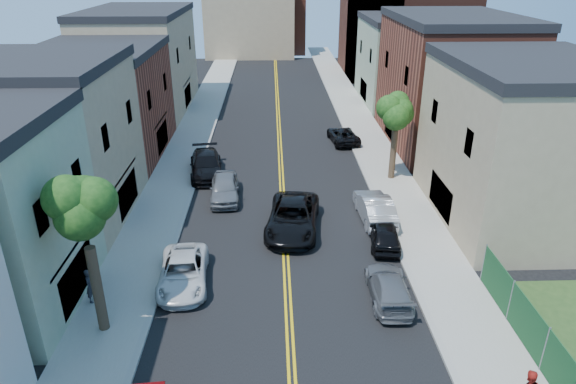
{
  "coord_description": "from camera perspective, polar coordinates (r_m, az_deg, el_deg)",
  "views": [
    {
      "loc": [
        -0.63,
        -3.61,
        14.46
      ],
      "look_at": [
        0.25,
        23.63,
        2.0
      ],
      "focal_mm": 31.78,
      "sensor_mm": 36.0,
      "label": 1
    }
  ],
  "objects": [
    {
      "name": "white_pickup",
      "position": [
        25.45,
        -11.64,
        -8.77
      ],
      "size": [
        2.63,
        5.08,
        1.37
      ],
      "primitive_type": "imported",
      "rotation": [
        0.0,
        0.0,
        0.07
      ],
      "color": "silver",
      "rests_on": "ground"
    },
    {
      "name": "grey_car_left",
      "position": [
        33.73,
        -7.09,
        0.48
      ],
      "size": [
        2.13,
        4.76,
        1.59
      ],
      "primitive_type": "imported",
      "rotation": [
        0.0,
        0.0,
        0.06
      ],
      "color": "slate",
      "rests_on": "ground"
    },
    {
      "name": "bldg_left_tan_far",
      "position": [
        56.09,
        -16.08,
        13.68
      ],
      "size": [
        9.0,
        16.0,
        9.5
      ],
      "primitive_type": "cube",
      "color": "#998466",
      "rests_on": "ground"
    },
    {
      "name": "pedestrian_left",
      "position": [
        25.15,
        -21.22,
        -9.75
      ],
      "size": [
        0.48,
        0.65,
        1.65
      ],
      "primitive_type": "imported",
      "rotation": [
        0.0,
        0.0,
        1.43
      ],
      "color": "#25252C",
      "rests_on": "sidewalk_left"
    },
    {
      "name": "curb_left",
      "position": [
        46.25,
        -8.67,
        6.16
      ],
      "size": [
        0.3,
        100.0,
        0.15
      ],
      "primitive_type": "cube",
      "color": "gray",
      "rests_on": "ground"
    },
    {
      "name": "dark_car_right_far",
      "position": [
        44.5,
        6.19,
        6.34
      ],
      "size": [
        2.66,
        4.84,
        1.29
      ],
      "primitive_type": "imported",
      "rotation": [
        0.0,
        0.0,
        3.26
      ],
      "color": "black",
      "rests_on": "ground"
    },
    {
      "name": "backdrop_left",
      "position": [
        86.09,
        -4.32,
        18.86
      ],
      "size": [
        14.0,
        8.0,
        12.0
      ],
      "primitive_type": "cube",
      "color": "#998466",
      "rests_on": "ground"
    },
    {
      "name": "tree_left_mid",
      "position": [
        20.61,
        -22.28,
        0.17
      ],
      "size": [
        5.2,
        5.2,
        9.29
      ],
      "color": "#3B2D1D",
      "rests_on": "sidewalk_left"
    },
    {
      "name": "church",
      "position": [
        73.04,
        12.22,
        18.38
      ],
      "size": [
        16.2,
        14.2,
        22.6
      ],
      "color": "#4C2319",
      "rests_on": "ground"
    },
    {
      "name": "backdrop_center",
      "position": [
        90.11,
        -1.52,
        18.53
      ],
      "size": [
        10.0,
        8.0,
        10.0
      ],
      "primitive_type": "cube",
      "color": "brown",
      "rests_on": "ground"
    },
    {
      "name": "black_suv_lane",
      "position": [
        29.54,
        0.54,
        -2.85
      ],
      "size": [
        3.61,
        6.47,
        1.71
      ],
      "primitive_type": "imported",
      "rotation": [
        0.0,
        0.0,
        -0.13
      ],
      "color": "black",
      "rests_on": "ground"
    },
    {
      "name": "curb_right",
      "position": [
        46.41,
        6.68,
        6.35
      ],
      "size": [
        0.3,
        100.0,
        0.15
      ],
      "primitive_type": "cube",
      "color": "gray",
      "rests_on": "ground"
    },
    {
      "name": "black_car_left",
      "position": [
        37.71,
        -9.16,
        3.02
      ],
      "size": [
        2.97,
        5.8,
        1.61
      ],
      "primitive_type": "imported",
      "rotation": [
        0.0,
        0.0,
        0.13
      ],
      "color": "black",
      "rests_on": "ground"
    },
    {
      "name": "bldg_left_tan_near",
      "position": [
        33.11,
        -25.66,
        4.59
      ],
      "size": [
        9.0,
        10.0,
        9.0
      ],
      "primitive_type": "cube",
      "color": "#998466",
      "rests_on": "ground"
    },
    {
      "name": "tree_right_far",
      "position": [
        35.76,
        12.22,
        9.94
      ],
      "size": [
        4.4,
        4.4,
        8.03
      ],
      "color": "#3B2D1D",
      "rests_on": "sidewalk_right"
    },
    {
      "name": "sidewalk_right",
      "position": [
        46.7,
        8.81,
        6.34
      ],
      "size": [
        3.2,
        100.0,
        0.15
      ],
      "primitive_type": "cube",
      "color": "gray",
      "rests_on": "ground"
    },
    {
      "name": "black_car_right",
      "position": [
        28.68,
        10.76,
        -4.63
      ],
      "size": [
        2.02,
        4.11,
        1.35
      ],
      "primitive_type": "imported",
      "rotation": [
        0.0,
        0.0,
        3.03
      ],
      "color": "black",
      "rests_on": "ground"
    },
    {
      "name": "sidewalk_left",
      "position": [
        46.49,
        -10.82,
        6.1
      ],
      "size": [
        3.2,
        100.0,
        0.15
      ],
      "primitive_type": "cube",
      "color": "gray",
      "rests_on": "ground"
    },
    {
      "name": "bldg_right_palegrn",
      "position": [
        58.4,
        13.07,
        13.89
      ],
      "size": [
        9.0,
        12.0,
        8.5
      ],
      "primitive_type": "cube",
      "color": "gray",
      "rests_on": "ground"
    },
    {
      "name": "grey_car_right",
      "position": [
        24.44,
        11.21,
        -10.38
      ],
      "size": [
        1.94,
        4.49,
        1.29
      ],
      "primitive_type": "imported",
      "rotation": [
        0.0,
        0.0,
        3.11
      ],
      "color": "#5C5E64",
      "rests_on": "ground"
    },
    {
      "name": "bldg_left_brick",
      "position": [
        43.09,
        -20.13,
        9.04
      ],
      "size": [
        9.0,
        12.0,
        8.0
      ],
      "primitive_type": "cube",
      "color": "brown",
      "rests_on": "ground"
    },
    {
      "name": "fence_right",
      "position": [
        21.28,
        28.64,
        -17.97
      ],
      "size": [
        0.04,
        15.0,
        1.9
      ],
      "primitive_type": "cube",
      "color": "#143F1E",
      "rests_on": "sidewalk_right"
    },
    {
      "name": "bldg_right_tan",
      "position": [
        32.79,
        24.83,
        4.57
      ],
      "size": [
        9.0,
        12.0,
        9.0
      ],
      "primitive_type": "cube",
      "color": "#998466",
      "rests_on": "ground"
    },
    {
      "name": "silver_car_right",
      "position": [
        31.23,
        9.66,
        -1.71
      ],
      "size": [
        1.97,
        5.02,
        1.63
      ],
      "primitive_type": "imported",
      "rotation": [
        0.0,
        0.0,
        3.19
      ],
      "color": "#A3A5AA",
      "rests_on": "ground"
    },
    {
      "name": "bldg_right_brick",
      "position": [
        45.11,
        17.47,
        11.36
      ],
      "size": [
        9.0,
        14.0,
        10.0
      ],
      "primitive_type": "cube",
      "color": "brown",
      "rests_on": "ground"
    }
  ]
}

